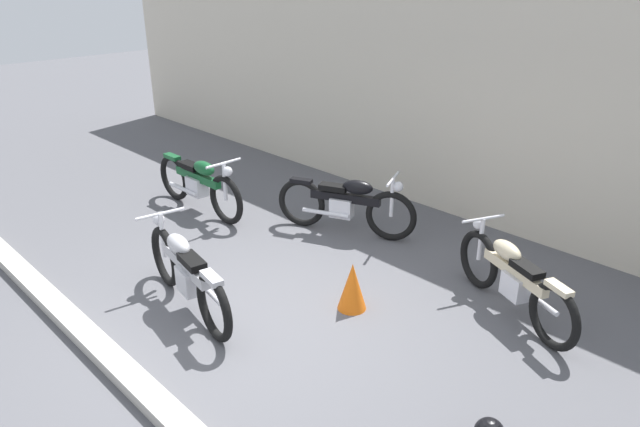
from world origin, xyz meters
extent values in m
plane|color=#56565B|center=(0.00, 0.00, 0.00)|extent=(40.00, 40.00, 0.00)
cube|color=beige|center=(0.00, 4.15, 1.61)|extent=(18.00, 0.30, 3.22)
cube|color=#B7B2A8|center=(0.00, -1.36, 0.06)|extent=(18.00, 0.24, 0.12)
cone|color=orange|center=(0.52, 0.99, 0.28)|extent=(0.32, 0.32, 0.55)
torus|color=black|center=(1.21, 2.41, 0.34)|extent=(0.66, 0.36, 0.69)
torus|color=black|center=(2.36, 1.89, 0.34)|extent=(0.66, 0.36, 0.69)
cube|color=silver|center=(1.83, 2.13, 0.36)|extent=(0.35, 0.29, 0.26)
cube|color=beige|center=(1.78, 2.15, 0.51)|extent=(0.92, 0.48, 0.11)
ellipsoid|color=beige|center=(1.63, 2.22, 0.68)|extent=(0.45, 0.34, 0.19)
cube|color=black|center=(1.94, 2.08, 0.63)|extent=(0.41, 0.31, 0.08)
cube|color=beige|center=(2.36, 1.89, 0.66)|extent=(0.32, 0.23, 0.06)
cylinder|color=silver|center=(1.21, 2.41, 0.60)|extent=(0.05, 0.05, 0.52)
cylinder|color=silver|center=(1.21, 2.41, 0.86)|extent=(0.25, 0.51, 0.03)
sphere|color=silver|center=(1.14, 2.44, 0.77)|extent=(0.13, 0.13, 0.13)
cylinder|color=silver|center=(2.05, 2.16, 0.30)|extent=(0.62, 0.32, 0.06)
torus|color=black|center=(-1.37, -0.18, 0.36)|extent=(0.72, 0.21, 0.72)
torus|color=black|center=(-0.06, -0.40, 0.36)|extent=(0.72, 0.21, 0.72)
cube|color=silver|center=(-0.67, -0.30, 0.38)|extent=(0.34, 0.25, 0.28)
cube|color=#ADADB2|center=(-0.71, -0.29, 0.54)|extent=(1.01, 0.27, 0.12)
ellipsoid|color=#ADADB2|center=(-0.89, -0.26, 0.71)|extent=(0.46, 0.27, 0.20)
cube|color=black|center=(-0.54, -0.32, 0.67)|extent=(0.42, 0.24, 0.08)
cube|color=#ADADB2|center=(-0.06, -0.40, 0.69)|extent=(0.33, 0.17, 0.06)
cylinder|color=silver|center=(-1.37, -0.18, 0.63)|extent=(0.06, 0.06, 0.54)
cylinder|color=silver|center=(-1.37, -0.18, 0.90)|extent=(0.13, 0.57, 0.04)
sphere|color=silver|center=(-1.45, -0.16, 0.80)|extent=(0.14, 0.14, 0.14)
cylinder|color=silver|center=(-0.45, -0.21, 0.31)|extent=(0.69, 0.17, 0.06)
torus|color=black|center=(-0.29, 2.63, 0.36)|extent=(0.69, 0.37, 0.71)
torus|color=black|center=(-1.49, 2.09, 0.36)|extent=(0.69, 0.37, 0.71)
cube|color=silver|center=(-0.93, 2.34, 0.38)|extent=(0.36, 0.31, 0.27)
cube|color=black|center=(-0.89, 2.36, 0.53)|extent=(0.95, 0.50, 0.12)
ellipsoid|color=black|center=(-0.73, 2.44, 0.71)|extent=(0.47, 0.35, 0.20)
cube|color=black|center=(-1.05, 2.29, 0.66)|extent=(0.43, 0.32, 0.08)
cube|color=black|center=(-1.49, 2.09, 0.69)|extent=(0.33, 0.23, 0.06)
cylinder|color=silver|center=(-0.29, 2.63, 0.62)|extent=(0.05, 0.05, 0.54)
cylinder|color=silver|center=(-0.29, 2.63, 0.89)|extent=(0.26, 0.53, 0.04)
sphere|color=silver|center=(-0.21, 2.67, 0.80)|extent=(0.14, 0.14, 0.14)
cylinder|color=silver|center=(-1.06, 2.16, 0.31)|extent=(0.65, 0.33, 0.06)
torus|color=black|center=(-2.30, 1.36, 0.37)|extent=(0.74, 0.10, 0.74)
torus|color=black|center=(-3.66, 1.34, 0.37)|extent=(0.74, 0.10, 0.74)
cube|color=silver|center=(-3.03, 1.35, 0.39)|extent=(0.33, 0.21, 0.28)
cube|color=#145128|center=(-2.98, 1.35, 0.55)|extent=(1.04, 0.12, 0.12)
ellipsoid|color=#145128|center=(-2.80, 1.36, 0.73)|extent=(0.45, 0.21, 0.20)
cube|color=black|center=(-3.16, 1.35, 0.68)|extent=(0.41, 0.19, 0.08)
cube|color=#145128|center=(-3.66, 1.34, 0.71)|extent=(0.32, 0.13, 0.06)
cylinder|color=silver|center=(-2.30, 1.36, 0.65)|extent=(0.06, 0.06, 0.56)
cylinder|color=silver|center=(-2.30, 1.36, 0.92)|extent=(0.05, 0.59, 0.04)
sphere|color=silver|center=(-2.22, 1.36, 0.82)|extent=(0.14, 0.14, 0.14)
cylinder|color=silver|center=(-3.23, 1.23, 0.32)|extent=(0.71, 0.07, 0.06)
camera|label=1|loc=(4.22, -3.10, 3.51)|focal=32.77mm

